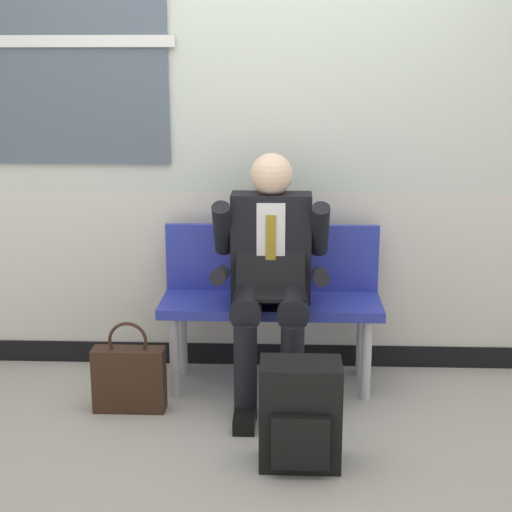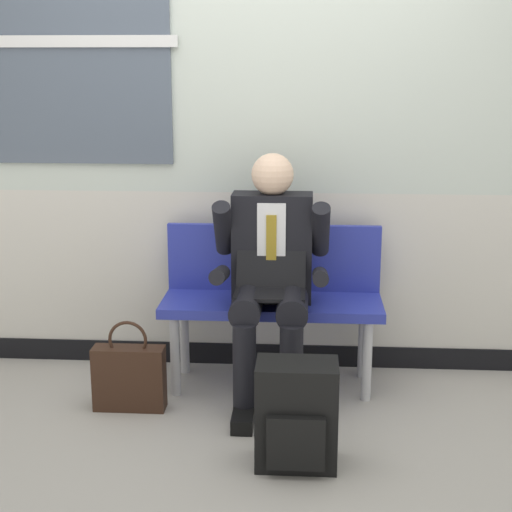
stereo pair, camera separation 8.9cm
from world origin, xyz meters
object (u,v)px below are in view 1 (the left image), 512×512
object	(u,v)px
bench_with_person	(271,291)
handbag	(129,378)
backpack	(300,415)
person_seated	(271,273)

from	to	relation	value
bench_with_person	handbag	world-z (taller)	bench_with_person
backpack	handbag	bearing A→B (deg)	149.04
handbag	bench_with_person	bearing A→B (deg)	30.16
person_seated	bench_with_person	bearing A→B (deg)	90.00
bench_with_person	handbag	xyz separation A→B (m)	(-0.68, -0.39, -0.33)
person_seated	handbag	size ratio (longest dim) A/B	2.70
person_seated	backpack	bearing A→B (deg)	-78.48
backpack	handbag	world-z (taller)	backpack
bench_with_person	person_seated	size ratio (longest dim) A/B	0.92
person_seated	backpack	size ratio (longest dim) A/B	2.70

